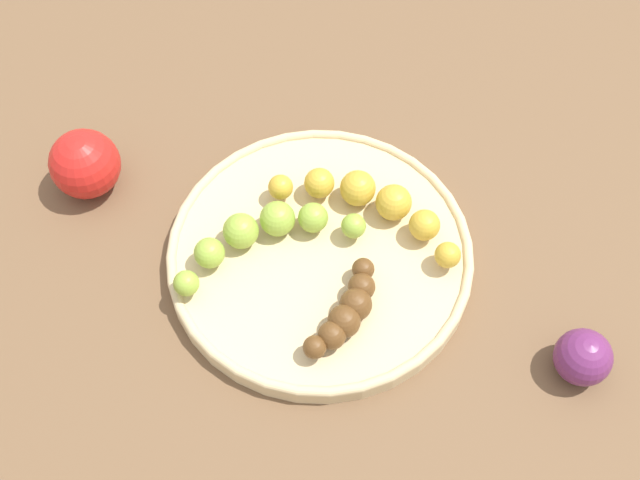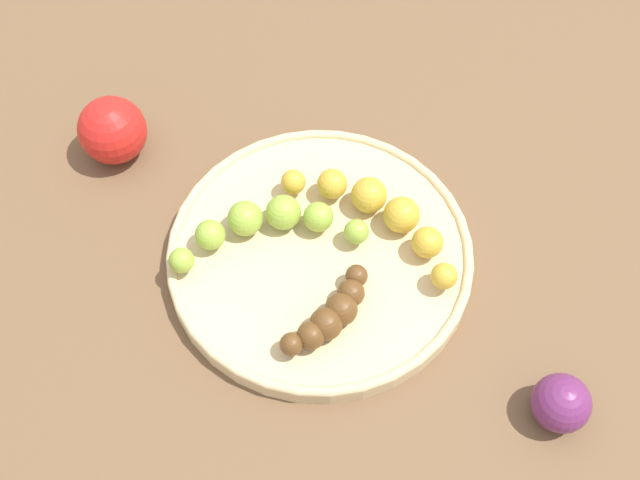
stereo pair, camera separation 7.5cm
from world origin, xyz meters
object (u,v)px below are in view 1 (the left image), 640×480
(plum_purple, at_px, (583,357))
(banana_spotted, at_px, (372,202))
(banana_green, at_px, (263,233))
(fruit_bowl, at_px, (320,254))
(apple_red, at_px, (85,164))
(banana_overripe, at_px, (347,311))

(plum_purple, bearing_deg, banana_spotted, 124.57)
(banana_green, distance_m, banana_spotted, 0.11)
(banana_spotted, bearing_deg, fruit_bowl, 156.94)
(fruit_bowl, relative_size, plum_purple, 5.76)
(fruit_bowl, relative_size, banana_green, 1.57)
(banana_spotted, bearing_deg, apple_red, 106.76)
(banana_spotted, height_order, apple_red, apple_red)
(fruit_bowl, xyz_separation_m, plum_purple, (0.20, -0.17, 0.01))
(fruit_bowl, height_order, banana_spotted, banana_spotted)
(banana_spotted, relative_size, plum_purple, 3.08)
(banana_overripe, bearing_deg, plum_purple, 18.49)
(fruit_bowl, distance_m, banana_spotted, 0.07)
(plum_purple, relative_size, apple_red, 0.72)
(fruit_bowl, xyz_separation_m, apple_red, (-0.21, 0.15, 0.02))
(banana_spotted, bearing_deg, plum_purple, -104.83)
(fruit_bowl, xyz_separation_m, banana_spotted, (0.06, 0.03, 0.03))
(banana_overripe, bearing_deg, banana_spotted, 107.26)
(apple_red, bearing_deg, fruit_bowl, -35.50)
(fruit_bowl, xyz_separation_m, banana_overripe, (0.01, -0.08, 0.02))
(fruit_bowl, distance_m, banana_green, 0.06)
(banana_green, distance_m, banana_overripe, 0.11)
(fruit_bowl, bearing_deg, apple_red, 144.50)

